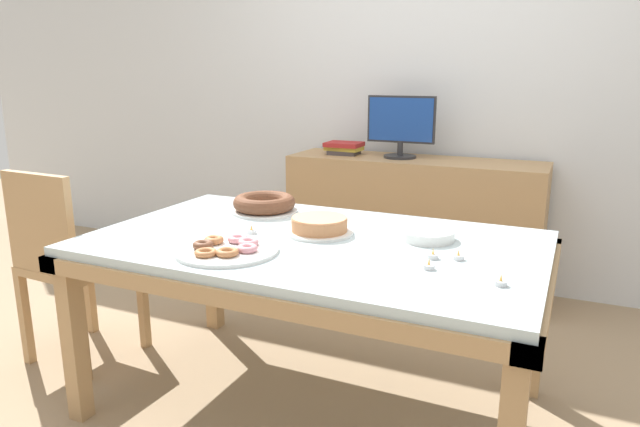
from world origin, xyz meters
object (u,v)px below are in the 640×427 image
tealight_near_cakes (433,256)px  plate_stack (427,235)px  tealight_right_edge (458,257)px  tealight_near_front (429,266)px  cake_chocolate_round (319,226)px  book_stack (344,148)px  pastry_platter (226,249)px  cake_golden_bundt (264,204)px  chair (66,258)px  tealight_centre (501,283)px  tealight_left_edge (251,231)px  computer_monitor (401,127)px

tealight_near_cakes → plate_stack: bearing=109.0°
tealight_right_edge → tealight_near_cakes: size_ratio=1.00×
tealight_near_front → cake_chocolate_round: bearing=154.7°
book_stack → pastry_platter: 1.77m
cake_golden_bundt → tealight_near_front: cake_golden_bundt is taller
chair → tealight_centre: bearing=-2.5°
chair → pastry_platter: chair is taller
tealight_near_front → tealight_left_edge: same height
tealight_centre → cake_golden_bundt: bearing=155.3°
pastry_platter → tealight_near_front: pastry_platter is taller
computer_monitor → pastry_platter: (-0.12, -1.75, -0.29)m
computer_monitor → tealight_near_cakes: size_ratio=10.60×
tealight_near_front → cake_golden_bundt: bearing=152.6°
computer_monitor → tealight_right_edge: size_ratio=10.60×
chair → tealight_left_edge: chair is taller
tealight_right_edge → tealight_near_cakes: bearing=-164.1°
tealight_right_edge → tealight_near_front: bearing=-116.4°
tealight_near_cakes → computer_monitor: bearing=111.0°
tealight_near_cakes → tealight_left_edge: bearing=179.4°
book_stack → tealight_centre: 2.07m
pastry_platter → tealight_left_edge: 0.25m
chair → plate_stack: chair is taller
book_stack → chair: bearing=-114.8°
chair → plate_stack: size_ratio=4.48×
cake_chocolate_round → tealight_near_front: size_ratio=6.89×
plate_stack → tealight_left_edge: 0.70m
cake_golden_bundt → tealight_left_edge: bearing=-68.2°
chair → pastry_platter: bearing=-8.7°
tealight_near_front → tealight_near_cakes: (-0.01, 0.12, 0.00)m
book_stack → plate_stack: (0.88, -1.29, -0.14)m
computer_monitor → tealight_near_cakes: bearing=-69.0°
book_stack → plate_stack: size_ratio=1.09×
cake_chocolate_round → chair: bearing=-170.0°
book_stack → tealight_near_cakes: bearing=-57.7°
tealight_near_cakes → tealight_centre: size_ratio=1.00×
tealight_near_cakes → cake_golden_bundt: bearing=158.5°
book_stack → tealight_left_edge: 1.52m
plate_stack → tealight_right_edge: bearing=-50.9°
book_stack → pastry_platter: book_stack is taller
chair → tealight_left_edge: bearing=5.7°
cake_golden_bundt → plate_stack: (0.80, -0.13, -0.02)m
book_stack → tealight_left_edge: book_stack is taller
cake_golden_bundt → pastry_platter: cake_golden_bundt is taller
computer_monitor → book_stack: bearing=179.8°
chair → cake_chocolate_round: 1.24m
computer_monitor → plate_stack: 1.41m
tealight_left_edge → tealight_centre: bearing=-10.3°
pastry_platter → plate_stack: bearing=36.5°
computer_monitor → pastry_platter: 1.77m
computer_monitor → tealight_left_edge: (-0.16, -1.50, -0.30)m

